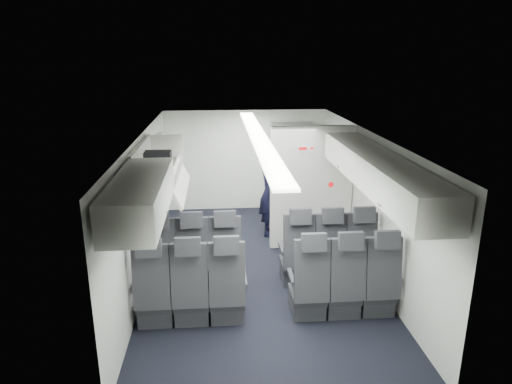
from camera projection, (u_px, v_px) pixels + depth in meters
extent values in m
cube|color=black|center=(258.00, 269.00, 7.24)|extent=(3.40, 6.00, 0.01)
cube|color=silver|center=(258.00, 134.00, 6.62)|extent=(3.40, 6.00, 0.01)
cube|color=silver|center=(246.00, 160.00, 9.79)|extent=(3.40, 0.01, 2.15)
cube|color=silver|center=(288.00, 310.00, 4.07)|extent=(3.40, 0.01, 2.15)
cube|color=silver|center=(145.00, 207.00, 6.79)|extent=(0.01, 6.00, 2.15)
cube|color=silver|center=(367.00, 201.00, 7.07)|extent=(0.01, 6.00, 2.15)
cube|color=white|center=(258.00, 137.00, 6.63)|extent=(0.25, 5.52, 0.03)
cube|color=#27272B|center=(164.00, 269.00, 6.62)|extent=(0.44, 0.46, 0.12)
cube|color=#2D2D33|center=(164.00, 279.00, 6.66)|extent=(0.42, 0.42, 0.22)
cube|color=#27272B|center=(160.00, 247.00, 6.28)|extent=(0.44, 0.20, 0.80)
cube|color=#27272B|center=(158.00, 221.00, 6.11)|extent=(0.30, 0.12, 0.23)
cube|color=#2D2D33|center=(147.00, 253.00, 6.49)|extent=(0.05, 0.40, 0.06)
cube|color=#2D2D33|center=(178.00, 252.00, 6.53)|extent=(0.05, 0.40, 0.06)
cube|color=#27272B|center=(195.00, 268.00, 6.65)|extent=(0.44, 0.46, 0.12)
cube|color=#2D2D33|center=(195.00, 278.00, 6.70)|extent=(0.42, 0.42, 0.22)
cube|color=#27272B|center=(193.00, 246.00, 6.31)|extent=(0.44, 0.20, 0.80)
cube|color=#27272B|center=(192.00, 220.00, 6.15)|extent=(0.30, 0.12, 0.23)
cube|color=#2D2D33|center=(179.00, 252.00, 6.53)|extent=(0.05, 0.40, 0.06)
cube|color=#2D2D33|center=(209.00, 251.00, 6.56)|extent=(0.05, 0.40, 0.06)
cube|color=#27272B|center=(226.00, 267.00, 6.69)|extent=(0.44, 0.46, 0.12)
cube|color=#2D2D33|center=(226.00, 277.00, 6.74)|extent=(0.42, 0.42, 0.22)
cube|color=#27272B|center=(225.00, 245.00, 6.35)|extent=(0.44, 0.20, 0.80)
cube|color=#27272B|center=(225.00, 219.00, 6.19)|extent=(0.30, 0.12, 0.23)
cube|color=#2D2D33|center=(210.00, 251.00, 6.56)|extent=(0.05, 0.40, 0.06)
cube|color=#2D2D33|center=(241.00, 250.00, 6.60)|extent=(0.05, 0.40, 0.06)
cube|color=#27272B|center=(296.00, 264.00, 6.78)|extent=(0.44, 0.46, 0.12)
cube|color=#2D2D33|center=(295.00, 274.00, 6.82)|extent=(0.42, 0.42, 0.22)
cube|color=#27272B|center=(299.00, 242.00, 6.44)|extent=(0.44, 0.20, 0.80)
cube|color=#27272B|center=(301.00, 217.00, 6.27)|extent=(0.30, 0.12, 0.23)
cube|color=#2D2D33|center=(282.00, 248.00, 6.65)|extent=(0.05, 0.40, 0.06)
cube|color=#2D2D33|center=(311.00, 247.00, 6.68)|extent=(0.05, 0.40, 0.06)
cube|color=#27272B|center=(325.00, 263.00, 6.81)|extent=(0.44, 0.46, 0.12)
cube|color=#2D2D33|center=(325.00, 273.00, 6.86)|extent=(0.42, 0.42, 0.22)
cube|color=#27272B|center=(330.00, 241.00, 6.47)|extent=(0.44, 0.20, 0.80)
cube|color=#27272B|center=(333.00, 216.00, 6.31)|extent=(0.30, 0.12, 0.23)
cube|color=#2D2D33|center=(312.00, 247.00, 6.68)|extent=(0.05, 0.40, 0.06)
cube|color=#2D2D33|center=(341.00, 246.00, 6.72)|extent=(0.05, 0.40, 0.06)
cube|color=#27272B|center=(355.00, 262.00, 6.85)|extent=(0.44, 0.46, 0.12)
cube|color=#2D2D33|center=(354.00, 272.00, 6.90)|extent=(0.42, 0.42, 0.22)
cube|color=#27272B|center=(361.00, 240.00, 6.51)|extent=(0.44, 0.20, 0.80)
cube|color=#27272B|center=(364.00, 215.00, 6.34)|extent=(0.30, 0.12, 0.23)
cube|color=#2D2D33|center=(342.00, 246.00, 6.72)|extent=(0.05, 0.40, 0.06)
cube|color=#2D2D33|center=(371.00, 245.00, 6.76)|extent=(0.05, 0.40, 0.06)
cube|color=#27272B|center=(156.00, 301.00, 5.76)|extent=(0.44, 0.46, 0.12)
cube|color=#2D2D33|center=(157.00, 312.00, 5.81)|extent=(0.42, 0.42, 0.22)
cube|color=#27272B|center=(151.00, 277.00, 5.42)|extent=(0.44, 0.20, 0.80)
cube|color=#27272B|center=(148.00, 248.00, 5.26)|extent=(0.30, 0.12, 0.23)
cube|color=#2D2D33|center=(136.00, 283.00, 5.63)|extent=(0.05, 0.40, 0.06)
cube|color=#2D2D33|center=(172.00, 282.00, 5.67)|extent=(0.05, 0.40, 0.06)
cube|color=#27272B|center=(192.00, 300.00, 5.80)|extent=(0.44, 0.46, 0.12)
cube|color=#2D2D33|center=(192.00, 311.00, 5.84)|extent=(0.42, 0.42, 0.22)
cube|color=#27272B|center=(189.00, 276.00, 5.46)|extent=(0.44, 0.20, 0.80)
cube|color=#27272B|center=(188.00, 247.00, 5.29)|extent=(0.30, 0.12, 0.23)
cube|color=#2D2D33|center=(173.00, 282.00, 5.67)|extent=(0.05, 0.40, 0.06)
cube|color=#2D2D33|center=(208.00, 280.00, 5.70)|extent=(0.05, 0.40, 0.06)
cube|color=#27272B|center=(227.00, 298.00, 5.83)|extent=(0.44, 0.46, 0.12)
cube|color=#2D2D33|center=(227.00, 309.00, 5.88)|extent=(0.42, 0.42, 0.22)
cube|color=#27272B|center=(227.00, 274.00, 5.49)|extent=(0.44, 0.20, 0.80)
cube|color=#27272B|center=(226.00, 245.00, 5.33)|extent=(0.30, 0.12, 0.23)
cube|color=#2D2D33|center=(209.00, 280.00, 5.70)|extent=(0.05, 0.40, 0.06)
cube|color=#2D2D33|center=(244.00, 279.00, 5.74)|extent=(0.05, 0.40, 0.06)
cube|color=#27272B|center=(307.00, 295.00, 5.92)|extent=(0.44, 0.46, 0.12)
cube|color=#2D2D33|center=(307.00, 306.00, 5.96)|extent=(0.42, 0.42, 0.22)
cube|color=#27272B|center=(312.00, 271.00, 5.58)|extent=(0.44, 0.20, 0.80)
cube|color=#27272B|center=(314.00, 242.00, 5.41)|extent=(0.30, 0.12, 0.23)
cube|color=#2D2D33|center=(291.00, 277.00, 5.79)|extent=(0.05, 0.40, 0.06)
cube|color=#2D2D33|center=(325.00, 276.00, 5.83)|extent=(0.05, 0.40, 0.06)
cube|color=#27272B|center=(341.00, 293.00, 5.95)|extent=(0.44, 0.46, 0.12)
cube|color=#2D2D33|center=(341.00, 304.00, 6.00)|extent=(0.42, 0.42, 0.22)
cube|color=#27272B|center=(348.00, 270.00, 5.61)|extent=(0.44, 0.20, 0.80)
cube|color=#27272B|center=(351.00, 241.00, 5.45)|extent=(0.30, 0.12, 0.23)
cube|color=#2D2D33|center=(326.00, 276.00, 5.83)|extent=(0.05, 0.40, 0.06)
cube|color=#2D2D33|center=(360.00, 274.00, 5.86)|extent=(0.05, 0.40, 0.06)
cube|color=#27272B|center=(375.00, 292.00, 5.99)|extent=(0.44, 0.46, 0.12)
cube|color=#2D2D33|center=(374.00, 302.00, 6.04)|extent=(0.42, 0.42, 0.22)
cube|color=#27272B|center=(383.00, 268.00, 5.65)|extent=(0.44, 0.20, 0.80)
cube|color=#27272B|center=(388.00, 240.00, 5.49)|extent=(0.30, 0.12, 0.23)
cube|color=#2D2D33|center=(361.00, 274.00, 5.86)|extent=(0.05, 0.40, 0.06)
cube|color=#2D2D33|center=(394.00, 273.00, 5.90)|extent=(0.05, 0.40, 0.06)
cube|color=silver|center=(140.00, 197.00, 4.68)|extent=(0.52, 1.80, 0.40)
cylinder|color=slate|center=(166.00, 211.00, 4.75)|extent=(0.04, 0.10, 0.04)
cube|color=#9E9E93|center=(161.00, 173.00, 6.41)|extent=(0.52, 1.70, 0.04)
cube|color=silver|center=(141.00, 160.00, 6.33)|extent=(0.06, 1.70, 0.44)
cube|color=silver|center=(152.00, 174.00, 5.56)|extent=(0.52, 0.04, 0.40)
cube|color=silver|center=(166.00, 148.00, 7.14)|extent=(0.52, 0.04, 0.40)
cube|color=silver|center=(179.00, 180.00, 6.46)|extent=(0.21, 1.61, 0.38)
cube|color=silver|center=(404.00, 190.00, 4.91)|extent=(0.52, 1.80, 0.40)
cylinder|color=slate|center=(381.00, 205.00, 4.93)|extent=(0.04, 0.10, 0.04)
cube|color=silver|center=(356.00, 156.00, 6.58)|extent=(0.52, 1.70, 0.40)
cylinder|color=slate|center=(339.00, 167.00, 6.60)|extent=(0.04, 0.10, 0.04)
cube|color=silver|center=(311.00, 188.00, 7.77)|extent=(1.40, 0.12, 2.13)
cube|color=white|center=(306.00, 148.00, 7.49)|extent=(0.24, 0.01, 0.10)
cube|color=red|center=(303.00, 149.00, 7.47)|extent=(0.13, 0.01, 0.04)
cube|color=red|center=(312.00, 148.00, 7.48)|extent=(0.05, 0.01, 0.03)
cylinder|color=white|center=(331.00, 184.00, 7.71)|extent=(0.11, 0.01, 0.11)
cylinder|color=red|center=(331.00, 185.00, 7.70)|extent=(0.09, 0.01, 0.09)
cube|color=#939399|center=(291.00, 168.00, 9.64)|extent=(0.85, 0.50, 1.90)
cube|color=#3F3F42|center=(293.00, 192.00, 9.52)|extent=(0.80, 0.01, 0.02)
cube|color=#3F3F42|center=(293.00, 169.00, 9.37)|extent=(0.80, 0.01, 0.02)
cube|color=#3F3F42|center=(294.00, 145.00, 9.23)|extent=(0.80, 0.01, 0.02)
cube|color=silver|center=(161.00, 187.00, 8.31)|extent=(0.10, 0.92, 1.86)
cylinder|color=black|center=(163.00, 160.00, 8.17)|extent=(0.03, 0.22, 0.22)
cube|color=gold|center=(166.00, 179.00, 8.59)|extent=(0.02, 0.10, 0.75)
cylinder|color=white|center=(153.00, 179.00, 7.49)|extent=(0.01, 0.11, 0.11)
cylinder|color=red|center=(153.00, 179.00, 7.49)|extent=(0.01, 0.09, 0.09)
imported|color=black|center=(269.00, 193.00, 8.43)|extent=(0.45, 0.62, 1.59)
cube|color=black|center=(158.00, 159.00, 6.48)|extent=(0.38, 0.26, 0.23)
cube|color=white|center=(280.00, 181.00, 8.33)|extent=(0.19, 0.03, 0.13)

